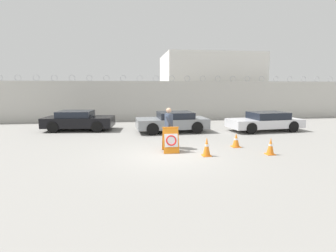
{
  "coord_description": "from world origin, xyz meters",
  "views": [
    {
      "loc": [
        -1.43,
        -10.28,
        2.76
      ],
      "look_at": [
        0.36,
        2.16,
        0.86
      ],
      "focal_mm": 28.0,
      "sensor_mm": 36.0,
      "label": 1
    }
  ],
  "objects_px": {
    "traffic_cone_far": "(236,140)",
    "parked_car_front_coupe": "(79,120)",
    "parked_car_rear_sedan": "(172,122)",
    "traffic_cone_mid": "(271,146)",
    "security_guard": "(169,125)",
    "parked_car_far_side": "(265,121)",
    "traffic_cone_near": "(207,147)",
    "barricade_sign": "(171,140)"
  },
  "relations": [
    {
      "from": "traffic_cone_far",
      "to": "parked_car_front_coupe",
      "type": "bearing_deg",
      "value": 143.76
    },
    {
      "from": "security_guard",
      "to": "parked_car_front_coupe",
      "type": "distance_m",
      "value": 7.49
    },
    {
      "from": "parked_car_front_coupe",
      "to": "parked_car_rear_sedan",
      "type": "xyz_separation_m",
      "value": [
        5.81,
        -1.44,
        -0.0
      ]
    },
    {
      "from": "traffic_cone_far",
      "to": "traffic_cone_mid",
      "type": "bearing_deg",
      "value": -60.04
    },
    {
      "from": "traffic_cone_far",
      "to": "parked_car_rear_sedan",
      "type": "xyz_separation_m",
      "value": [
        -2.24,
        4.47,
        0.32
      ]
    },
    {
      "from": "traffic_cone_near",
      "to": "parked_car_far_side",
      "type": "bearing_deg",
      "value": 44.81
    },
    {
      "from": "security_guard",
      "to": "traffic_cone_far",
      "type": "bearing_deg",
      "value": 69.67
    },
    {
      "from": "traffic_cone_mid",
      "to": "traffic_cone_far",
      "type": "bearing_deg",
      "value": 119.96
    },
    {
      "from": "security_guard",
      "to": "parked_car_front_coupe",
      "type": "relative_size",
      "value": 0.41
    },
    {
      "from": "parked_car_front_coupe",
      "to": "traffic_cone_far",
      "type": "bearing_deg",
      "value": -30.87
    },
    {
      "from": "barricade_sign",
      "to": "parked_car_far_side",
      "type": "bearing_deg",
      "value": 34.23
    },
    {
      "from": "traffic_cone_far",
      "to": "parked_car_front_coupe",
      "type": "relative_size",
      "value": 0.15
    },
    {
      "from": "parked_car_front_coupe",
      "to": "parked_car_far_side",
      "type": "distance_m",
      "value": 11.79
    },
    {
      "from": "security_guard",
      "to": "parked_car_front_coupe",
      "type": "height_order",
      "value": "security_guard"
    },
    {
      "from": "traffic_cone_mid",
      "to": "parked_car_far_side",
      "type": "xyz_separation_m",
      "value": [
        2.72,
        5.49,
        0.26
      ]
    },
    {
      "from": "parked_car_far_side",
      "to": "traffic_cone_near",
      "type": "bearing_deg",
      "value": 39.61
    },
    {
      "from": "barricade_sign",
      "to": "parked_car_far_side",
      "type": "distance_m",
      "value": 8.06
    },
    {
      "from": "security_guard",
      "to": "traffic_cone_mid",
      "type": "relative_size",
      "value": 2.61
    },
    {
      "from": "parked_car_front_coupe",
      "to": "parked_car_rear_sedan",
      "type": "height_order",
      "value": "parked_car_front_coupe"
    },
    {
      "from": "security_guard",
      "to": "parked_car_far_side",
      "type": "relative_size",
      "value": 0.39
    },
    {
      "from": "traffic_cone_mid",
      "to": "parked_car_front_coupe",
      "type": "xyz_separation_m",
      "value": [
        -8.91,
        7.39,
        0.29
      ]
    },
    {
      "from": "traffic_cone_far",
      "to": "parked_car_rear_sedan",
      "type": "bearing_deg",
      "value": 116.62
    },
    {
      "from": "parked_car_rear_sedan",
      "to": "traffic_cone_mid",
      "type": "bearing_deg",
      "value": 113.96
    },
    {
      "from": "traffic_cone_mid",
      "to": "parked_car_far_side",
      "type": "distance_m",
      "value": 6.14
    },
    {
      "from": "barricade_sign",
      "to": "traffic_cone_mid",
      "type": "height_order",
      "value": "barricade_sign"
    },
    {
      "from": "barricade_sign",
      "to": "parked_car_front_coupe",
      "type": "relative_size",
      "value": 0.24
    },
    {
      "from": "barricade_sign",
      "to": "parked_car_front_coupe",
      "type": "height_order",
      "value": "parked_car_front_coupe"
    },
    {
      "from": "traffic_cone_far",
      "to": "parked_car_far_side",
      "type": "bearing_deg",
      "value": 48.22
    },
    {
      "from": "traffic_cone_near",
      "to": "traffic_cone_mid",
      "type": "bearing_deg",
      "value": -3.52
    },
    {
      "from": "barricade_sign",
      "to": "parked_car_rear_sedan",
      "type": "relative_size",
      "value": 0.25
    },
    {
      "from": "traffic_cone_near",
      "to": "parked_car_far_side",
      "type": "height_order",
      "value": "parked_car_far_side"
    },
    {
      "from": "parked_car_far_side",
      "to": "parked_car_front_coupe",
      "type": "bearing_deg",
      "value": -14.47
    },
    {
      "from": "traffic_cone_far",
      "to": "parked_car_far_side",
      "type": "relative_size",
      "value": 0.14
    },
    {
      "from": "barricade_sign",
      "to": "security_guard",
      "type": "distance_m",
      "value": 0.93
    },
    {
      "from": "traffic_cone_near",
      "to": "parked_car_rear_sedan",
      "type": "relative_size",
      "value": 0.17
    },
    {
      "from": "barricade_sign",
      "to": "traffic_cone_far",
      "type": "bearing_deg",
      "value": 9.2
    },
    {
      "from": "barricade_sign",
      "to": "traffic_cone_near",
      "type": "distance_m",
      "value": 1.58
    },
    {
      "from": "parked_car_far_side",
      "to": "parked_car_rear_sedan",
      "type": "bearing_deg",
      "value": -9.75
    },
    {
      "from": "barricade_sign",
      "to": "parked_car_rear_sedan",
      "type": "height_order",
      "value": "parked_car_rear_sedan"
    },
    {
      "from": "parked_car_rear_sedan",
      "to": "parked_car_far_side",
      "type": "xyz_separation_m",
      "value": [
        5.82,
        -0.46,
        -0.03
      ]
    },
    {
      "from": "parked_car_front_coupe",
      "to": "parked_car_far_side",
      "type": "bearing_deg",
      "value": -3.9
    },
    {
      "from": "security_guard",
      "to": "traffic_cone_far",
      "type": "xyz_separation_m",
      "value": [
        3.09,
        -0.31,
        -0.71
      ]
    }
  ]
}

